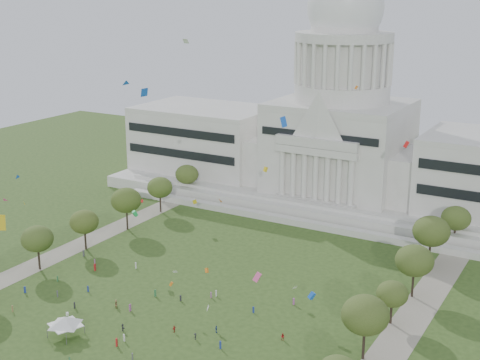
% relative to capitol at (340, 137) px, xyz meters
% --- Properties ---
extents(ground, '(400.00, 400.00, 0.00)m').
position_rel_capitol_xyz_m(ground, '(0.00, -113.59, -22.30)').
color(ground, '#2E481A').
rests_on(ground, ground).
extents(capitol, '(160.00, 64.50, 91.30)m').
position_rel_capitol_xyz_m(capitol, '(0.00, 0.00, 0.00)').
color(capitol, beige).
rests_on(capitol, ground).
extents(path_left, '(8.00, 160.00, 0.04)m').
position_rel_capitol_xyz_m(path_left, '(-48.00, -83.59, -22.28)').
color(path_left, gray).
rests_on(path_left, ground).
extents(path_right, '(8.00, 160.00, 0.04)m').
position_rel_capitol_xyz_m(path_right, '(48.00, -83.59, -22.28)').
color(path_right, gray).
rests_on(path_right, ground).
extents(row_tree_l_2, '(8.42, 8.42, 11.97)m').
position_rel_capitol_xyz_m(row_tree_l_2, '(-45.04, -96.29, -13.79)').
color(row_tree_l_2, black).
rests_on(row_tree_l_2, ground).
extents(row_tree_r_2, '(9.55, 9.55, 13.58)m').
position_rel_capitol_xyz_m(row_tree_r_2, '(44.17, -96.15, -12.64)').
color(row_tree_r_2, black).
rests_on(row_tree_r_2, ground).
extents(row_tree_l_3, '(8.12, 8.12, 11.55)m').
position_rel_capitol_xyz_m(row_tree_l_3, '(-44.09, -79.67, -14.09)').
color(row_tree_l_3, black).
rests_on(row_tree_l_3, ground).
extents(row_tree_r_3, '(7.01, 7.01, 9.98)m').
position_rel_capitol_xyz_m(row_tree_r_3, '(44.40, -79.10, -15.21)').
color(row_tree_r_3, black).
rests_on(row_tree_r_3, ground).
extents(row_tree_l_4, '(9.29, 9.29, 13.21)m').
position_rel_capitol_xyz_m(row_tree_l_4, '(-44.08, -61.17, -12.90)').
color(row_tree_l_4, black).
rests_on(row_tree_l_4, ground).
extents(row_tree_r_4, '(9.19, 9.19, 13.06)m').
position_rel_capitol_xyz_m(row_tree_r_4, '(44.76, -63.55, -13.01)').
color(row_tree_r_4, black).
rests_on(row_tree_r_4, ground).
extents(row_tree_l_5, '(8.33, 8.33, 11.85)m').
position_rel_capitol_xyz_m(row_tree_l_5, '(-45.22, -42.58, -13.88)').
color(row_tree_l_5, black).
rests_on(row_tree_l_5, ground).
extents(row_tree_r_5, '(9.82, 9.82, 13.96)m').
position_rel_capitol_xyz_m(row_tree_r_5, '(43.49, -43.40, -12.37)').
color(row_tree_r_5, black).
rests_on(row_tree_r_5, ground).
extents(row_tree_l_6, '(8.19, 8.19, 11.64)m').
position_rel_capitol_xyz_m(row_tree_l_6, '(-46.87, -24.45, -14.02)').
color(row_tree_l_6, black).
rests_on(row_tree_l_6, ground).
extents(row_tree_r_6, '(8.42, 8.42, 11.97)m').
position_rel_capitol_xyz_m(row_tree_r_6, '(45.96, -25.46, -13.79)').
color(row_tree_r_6, black).
rests_on(row_tree_r_6, ground).
extents(event_tent, '(10.63, 10.63, 4.57)m').
position_rel_capitol_xyz_m(event_tent, '(-13.92, -118.86, -18.75)').
color(event_tent, '#4C4C4C').
rests_on(event_tent, ground).
extents(person_2, '(0.86, 0.61, 1.63)m').
position_rel_capitol_xyz_m(person_2, '(27.06, -97.67, -21.48)').
color(person_2, '#B21E1E').
rests_on(person_2, ground).
extents(person_3, '(0.63, 1.02, 1.49)m').
position_rel_capitol_xyz_m(person_3, '(10.89, -106.56, -21.55)').
color(person_3, '#26262B').
rests_on(person_3, ground).
extents(person_4, '(0.73, 1.03, 1.60)m').
position_rel_capitol_xyz_m(person_4, '(5.23, -106.18, -21.50)').
color(person_4, '#B21E1E').
rests_on(person_4, ground).
extents(person_5, '(1.67, 1.38, 1.71)m').
position_rel_capitol_xyz_m(person_5, '(-4.70, -111.31, -21.44)').
color(person_5, '#4C4C51').
rests_on(person_5, ground).
extents(person_7, '(0.61, 0.49, 1.50)m').
position_rel_capitol_xyz_m(person_7, '(-5.48, -126.69, -21.55)').
color(person_7, '#33723F').
rests_on(person_7, ground).
extents(person_8, '(0.89, 0.64, 1.68)m').
position_rel_capitol_xyz_m(person_8, '(-13.00, -103.56, -21.46)').
color(person_8, olive).
rests_on(person_8, ground).
extents(person_10, '(0.80, 1.05, 1.60)m').
position_rel_capitol_xyz_m(person_10, '(13.13, -101.75, -21.50)').
color(person_10, navy).
rests_on(person_10, ground).
extents(distant_crowd, '(63.32, 38.41, 1.92)m').
position_rel_capitol_xyz_m(distant_crowd, '(-13.67, -98.81, -21.47)').
color(distant_crowd, navy).
rests_on(distant_crowd, ground).
extents(kite_swarm, '(83.84, 108.29, 60.76)m').
position_rel_capitol_xyz_m(kite_swarm, '(1.84, -105.09, 2.33)').
color(kite_swarm, orange).
rests_on(kite_swarm, ground).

